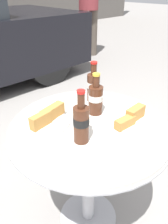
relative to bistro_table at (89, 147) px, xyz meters
The scene contains 8 objects.
ground_plane 0.55m from the bistro_table, ahead, with size 30.00×30.00×0.00m, color gray.
bistro_table is the anchor object (origin of this frame).
cola_bottle_left 0.26m from the bistro_table, 150.42° to the right, with size 0.06×0.06×0.23m.
cola_bottle_right 0.24m from the bistro_table, 29.86° to the left, with size 0.07×0.07×0.21m.
cola_bottle_center 0.33m from the bistro_table, 40.44° to the left, with size 0.07×0.07×0.22m.
lunch_plate_near 0.24m from the bistro_table, 44.06° to the right, with size 0.23×0.23×0.07m.
lunch_plate_far 0.25m from the bistro_table, 134.97° to the left, with size 0.21×0.20×0.07m.
pedestrian 3.57m from the bistro_table, 45.41° to the left, with size 0.35×0.35×1.73m.
Camera 1 is at (-0.59, -0.58, 1.24)m, focal length 35.00 mm.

